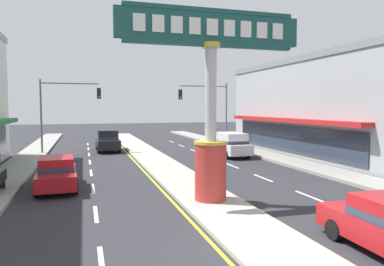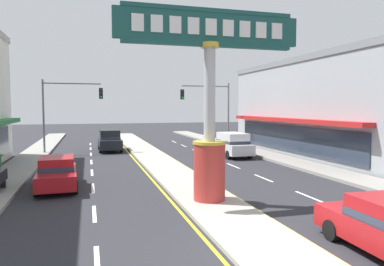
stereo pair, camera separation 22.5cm
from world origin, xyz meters
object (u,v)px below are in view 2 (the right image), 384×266
at_px(traffic_light_right_side, 211,104).
at_px(suv_mid_left_lane, 232,144).
at_px(storefront_right, 336,108).
at_px(sedan_far_right_lane, 57,173).
at_px(suv_near_left_lane, 110,140).
at_px(district_sign, 210,109).
at_px(street_bench, 0,180).
at_px(traffic_light_left_side, 66,103).

height_order(traffic_light_right_side, suv_mid_left_lane, traffic_light_right_side).
bearing_deg(storefront_right, sedan_far_right_lane, -162.62).
bearing_deg(sedan_far_right_lane, suv_near_left_lane, 77.45).
height_order(storefront_right, traffic_light_right_side, storefront_right).
height_order(suv_near_left_lane, suv_mid_left_lane, same).
xyz_separation_m(storefront_right, sedan_far_right_lane, (-20.61, -6.45, -3.07)).
relative_size(district_sign, storefront_right, 0.37).
bearing_deg(suv_mid_left_lane, street_bench, -149.12).
distance_m(suv_mid_left_lane, street_bench, 17.27).
bearing_deg(traffic_light_left_side, suv_mid_left_lane, -22.87).
bearing_deg(traffic_light_right_side, street_bench, -135.49).
relative_size(traffic_light_left_side, suv_mid_left_lane, 1.34).
xyz_separation_m(district_sign, sedan_far_right_lane, (-6.22, 4.53, -3.09)).
bearing_deg(street_bench, suv_near_left_lane, 69.74).
xyz_separation_m(district_sign, street_bench, (-8.60, 3.96, -3.23)).
bearing_deg(sedan_far_right_lane, storefront_right, 17.38).
distance_m(storefront_right, sedan_far_right_lane, 21.82).
bearing_deg(suv_near_left_lane, street_bench, -110.26).
relative_size(district_sign, traffic_light_right_side, 1.24).
distance_m(district_sign, suv_near_left_lane, 19.79).
height_order(district_sign, sedan_far_right_lane, district_sign).
height_order(storefront_right, street_bench, storefront_right).
bearing_deg(district_sign, traffic_light_left_side, 109.67).
xyz_separation_m(sedan_far_right_lane, suv_mid_left_lane, (12.44, 8.29, 0.20)).
relative_size(storefront_right, street_bench, 13.05).
distance_m(sedan_far_right_lane, suv_near_left_lane, 15.19).
relative_size(suv_mid_left_lane, street_bench, 2.90).
distance_m(district_sign, storefront_right, 18.11).
xyz_separation_m(sedan_far_right_lane, street_bench, (-2.38, -0.57, -0.14)).
bearing_deg(suv_mid_left_lane, district_sign, -115.87).
height_order(district_sign, traffic_light_right_side, district_sign).
bearing_deg(suv_mid_left_lane, storefront_right, -12.69).
bearing_deg(traffic_light_left_side, traffic_light_right_side, 2.73).
distance_m(traffic_light_left_side, sedan_far_right_lane, 14.09).
bearing_deg(traffic_light_right_side, sedan_far_right_lane, -131.70).
height_order(district_sign, suv_near_left_lane, district_sign).
distance_m(district_sign, street_bench, 10.00).
height_order(sedan_far_right_lane, suv_near_left_lane, suv_near_left_lane).
relative_size(storefront_right, sedan_far_right_lane, 4.77).
bearing_deg(traffic_light_right_side, district_sign, -109.07).
distance_m(traffic_light_right_side, street_bench, 21.48).
xyz_separation_m(traffic_light_right_side, sedan_far_right_lane, (-12.72, -14.28, -3.46)).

